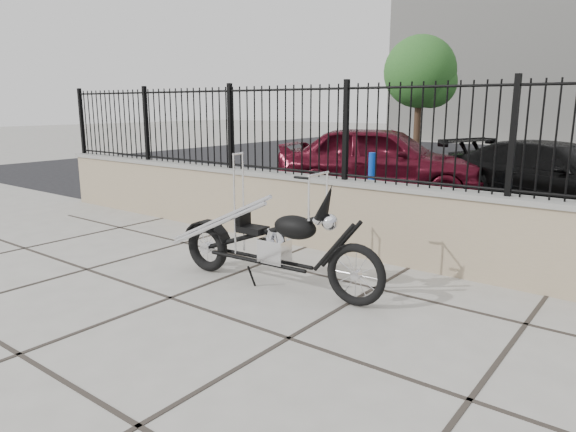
# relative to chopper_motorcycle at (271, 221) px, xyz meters

# --- Properties ---
(ground_plane) EXTENTS (90.00, 90.00, 0.00)m
(ground_plane) POSITION_rel_chopper_motorcycle_xyz_m (0.92, -0.89, -0.72)
(ground_plane) COLOR #99968E
(ground_plane) RESTS_ON ground
(parking_lot) EXTENTS (30.00, 30.00, 0.00)m
(parking_lot) POSITION_rel_chopper_motorcycle_xyz_m (0.92, 11.61, -0.72)
(parking_lot) COLOR black
(parking_lot) RESTS_ON ground
(retaining_wall) EXTENTS (14.00, 0.36, 0.96)m
(retaining_wall) POSITION_rel_chopper_motorcycle_xyz_m (0.92, 1.61, -0.24)
(retaining_wall) COLOR gray
(retaining_wall) RESTS_ON ground_plane
(iron_fence) EXTENTS (14.00, 0.08, 1.20)m
(iron_fence) POSITION_rel_chopper_motorcycle_xyz_m (0.92, 1.61, 0.84)
(iron_fence) COLOR black
(iron_fence) RESTS_ON retaining_wall
(chopper_motorcycle) EXTENTS (2.41, 0.56, 1.43)m
(chopper_motorcycle) POSITION_rel_chopper_motorcycle_xyz_m (0.00, 0.00, 0.00)
(chopper_motorcycle) COLOR black
(chopper_motorcycle) RESTS_ON ground_plane
(car_red) EXTENTS (4.71, 2.83, 1.50)m
(car_red) POSITION_rel_chopper_motorcycle_xyz_m (-1.70, 5.80, 0.03)
(car_red) COLOR #480A17
(car_red) RESTS_ON parking_lot
(car_black) EXTENTS (4.68, 3.19, 1.26)m
(car_black) POSITION_rel_chopper_motorcycle_xyz_m (1.62, 6.11, -0.09)
(car_black) COLOR black
(car_black) RESTS_ON parking_lot
(bollard_a) EXTENTS (0.13, 0.13, 1.05)m
(bollard_a) POSITION_rel_chopper_motorcycle_xyz_m (-1.14, 4.32, -0.19)
(bollard_a) COLOR blue
(bollard_a) RESTS_ON ground_plane
(tree_left) EXTENTS (2.76, 2.76, 4.66)m
(tree_left) POSITION_rel_chopper_motorcycle_xyz_m (-5.09, 15.33, 2.54)
(tree_left) COLOR #382619
(tree_left) RESTS_ON ground_plane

